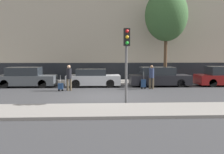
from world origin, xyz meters
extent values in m
plane|color=#38383A|center=(0.00, 0.00, 0.00)|extent=(80.00, 80.00, 0.00)
cube|color=gray|center=(0.00, -3.75, 0.06)|extent=(28.00, 2.50, 0.12)
cube|color=gray|center=(0.00, 7.00, 0.06)|extent=(28.00, 3.00, 0.12)
cube|color=#A89E8C|center=(0.00, 10.57, 6.06)|extent=(28.00, 2.74, 12.12)
cube|color=black|center=(0.00, 9.18, 0.80)|extent=(27.44, 0.06, 1.60)
cube|color=#4C5156|center=(-5.55, 4.69, 0.49)|extent=(4.24, 1.80, 0.70)
cube|color=#23282D|center=(-5.72, 4.69, 1.14)|extent=(2.33, 1.58, 0.60)
cylinder|color=black|center=(-4.23, 3.88, 0.30)|extent=(0.60, 0.18, 0.60)
cylinder|color=black|center=(-4.23, 5.50, 0.30)|extent=(0.60, 0.18, 0.60)
cylinder|color=black|center=(-6.86, 3.88, 0.30)|extent=(0.60, 0.18, 0.60)
cylinder|color=black|center=(-6.86, 5.50, 0.30)|extent=(0.60, 0.18, 0.60)
cube|color=#B7BABF|center=(-0.64, 4.62, 0.49)|extent=(3.95, 1.79, 0.70)
cube|color=#23282D|center=(-0.79, 4.62, 1.08)|extent=(2.17, 1.57, 0.47)
cylinder|color=black|center=(0.59, 3.81, 0.30)|extent=(0.60, 0.18, 0.60)
cylinder|color=black|center=(0.59, 5.42, 0.30)|extent=(0.60, 0.18, 0.60)
cylinder|color=black|center=(-1.86, 3.81, 0.30)|extent=(0.60, 0.18, 0.60)
cylinder|color=black|center=(-1.86, 5.42, 0.30)|extent=(0.60, 0.18, 0.60)
cube|color=black|center=(4.33, 4.54, 0.49)|extent=(4.46, 1.74, 0.70)
cube|color=#23282D|center=(4.15, 4.54, 1.14)|extent=(2.45, 1.53, 0.59)
cylinder|color=black|center=(5.72, 3.76, 0.30)|extent=(0.60, 0.18, 0.60)
cylinder|color=black|center=(5.72, 5.32, 0.30)|extent=(0.60, 0.18, 0.60)
cylinder|color=black|center=(2.95, 3.76, 0.30)|extent=(0.60, 0.18, 0.60)
cylinder|color=black|center=(2.95, 5.32, 0.30)|extent=(0.60, 0.18, 0.60)
cube|color=#23282D|center=(9.25, 4.50, 1.16)|extent=(2.43, 1.53, 0.64)
cylinder|color=black|center=(8.05, 3.72, 0.30)|extent=(0.60, 0.18, 0.60)
cylinder|color=black|center=(8.05, 5.28, 0.30)|extent=(0.60, 0.18, 0.60)
cylinder|color=#4C4233|center=(-2.27, 2.44, 0.39)|extent=(0.15, 0.15, 0.78)
cylinder|color=#4C4233|center=(-2.07, 2.49, 0.39)|extent=(0.15, 0.15, 0.78)
cylinder|color=black|center=(-2.17, 2.47, 1.12)|extent=(0.34, 0.34, 0.68)
sphere|color=tan|center=(-2.17, 2.47, 1.57)|extent=(0.22, 0.22, 0.22)
cube|color=navy|center=(-2.70, 2.32, 0.31)|extent=(0.32, 0.24, 0.39)
cylinder|color=black|center=(-2.81, 2.32, 0.06)|extent=(0.12, 0.03, 0.12)
cylinder|color=black|center=(-2.59, 2.32, 0.06)|extent=(0.12, 0.03, 0.12)
cylinder|color=gray|center=(-2.70, 2.24, 0.78)|extent=(0.02, 0.19, 0.53)
cylinder|color=#4C4233|center=(3.31, 3.05, 0.38)|extent=(0.15, 0.15, 0.76)
cylinder|color=#4C4233|center=(3.51, 3.03, 0.38)|extent=(0.15, 0.15, 0.76)
cylinder|color=#283351|center=(3.41, 3.04, 1.09)|extent=(0.34, 0.34, 0.66)
sphere|color=#936B4C|center=(3.41, 3.04, 1.53)|extent=(0.22, 0.22, 0.22)
cube|color=navy|center=(2.87, 3.11, 0.39)|extent=(0.32, 0.24, 0.53)
cylinder|color=black|center=(2.76, 3.11, 0.06)|extent=(0.12, 0.03, 0.12)
cylinder|color=black|center=(2.98, 3.11, 0.06)|extent=(0.12, 0.03, 0.12)
cylinder|color=gray|center=(2.87, 3.04, 0.93)|extent=(0.02, 0.19, 0.53)
cylinder|color=#515154|center=(1.09, -2.25, 1.78)|extent=(0.12, 0.12, 3.56)
cube|color=black|center=(1.09, -2.43, 3.16)|extent=(0.28, 0.24, 0.80)
sphere|color=red|center=(1.09, -2.58, 3.42)|extent=(0.15, 0.15, 0.15)
sphere|color=gold|center=(1.09, -2.58, 3.16)|extent=(0.15, 0.15, 0.15)
sphere|color=green|center=(1.09, -2.58, 2.89)|extent=(0.15, 0.15, 0.15)
torus|color=black|center=(-1.34, 6.85, 0.48)|extent=(0.72, 0.06, 0.72)
torus|color=black|center=(-2.39, 6.85, 0.48)|extent=(0.72, 0.06, 0.72)
cylinder|color=maroon|center=(-1.86, 6.85, 0.68)|extent=(1.00, 0.05, 0.05)
cylinder|color=maroon|center=(-2.05, 6.85, 0.88)|extent=(0.04, 0.04, 0.40)
cylinder|color=#4C3826|center=(5.33, 6.71, 2.06)|extent=(0.28, 0.28, 3.88)
ellipsoid|color=#33562D|center=(5.33, 6.71, 5.60)|extent=(3.49, 3.49, 4.27)
camera|label=1|loc=(-0.16, -13.90, 2.36)|focal=40.00mm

